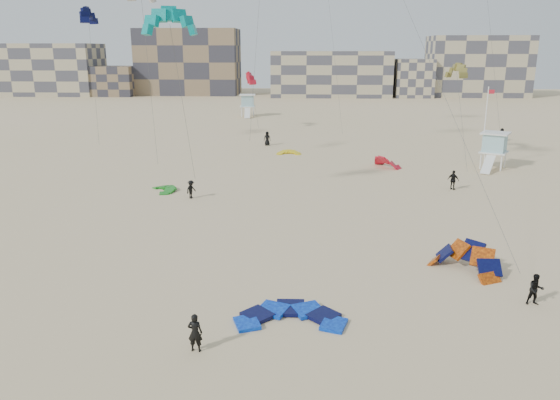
{
  "coord_description": "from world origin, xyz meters",
  "views": [
    {
      "loc": [
        3.99,
        -23.82,
        12.63
      ],
      "look_at": [
        2.46,
        6.0,
        4.34
      ],
      "focal_mm": 35.0,
      "sensor_mm": 36.0,
      "label": 1
    }
  ],
  "objects_px": {
    "kite_ground_orange": "(464,271)",
    "lifeguard_tower_near": "(494,151)",
    "kitesurfer_main": "(195,333)",
    "kite_ground_blue": "(290,320)"
  },
  "relations": [
    {
      "from": "kitesurfer_main",
      "to": "lifeguard_tower_near",
      "type": "bearing_deg",
      "value": -118.87
    },
    {
      "from": "kite_ground_orange",
      "to": "kite_ground_blue",
      "type": "bearing_deg",
      "value": -99.17
    },
    {
      "from": "kite_ground_orange",
      "to": "lifeguard_tower_near",
      "type": "relative_size",
      "value": 0.74
    },
    {
      "from": "kite_ground_orange",
      "to": "lifeguard_tower_near",
      "type": "height_order",
      "value": "lifeguard_tower_near"
    },
    {
      "from": "kite_ground_blue",
      "to": "kite_ground_orange",
      "type": "xyz_separation_m",
      "value": [
        10.02,
        6.61,
        0.0
      ]
    },
    {
      "from": "kite_ground_orange",
      "to": "kitesurfer_main",
      "type": "relative_size",
      "value": 2.51
    },
    {
      "from": "lifeguard_tower_near",
      "to": "kitesurfer_main",
      "type": "bearing_deg",
      "value": -94.1
    },
    {
      "from": "kite_ground_blue",
      "to": "kitesurfer_main",
      "type": "height_order",
      "value": "kitesurfer_main"
    },
    {
      "from": "kite_ground_blue",
      "to": "lifeguard_tower_near",
      "type": "distance_m",
      "value": 41.57
    },
    {
      "from": "kite_ground_orange",
      "to": "lifeguard_tower_near",
      "type": "xyz_separation_m",
      "value": [
        10.95,
        29.23,
        1.95
      ]
    }
  ]
}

